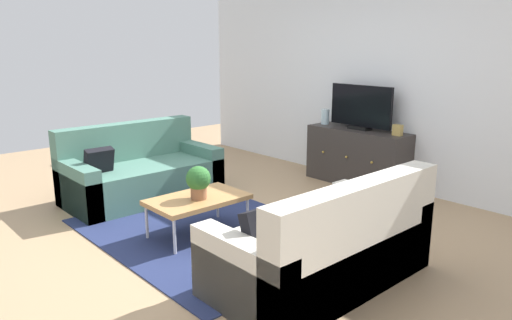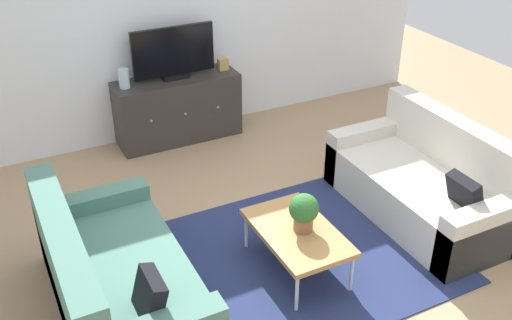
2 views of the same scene
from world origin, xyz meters
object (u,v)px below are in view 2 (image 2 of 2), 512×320
at_px(coffee_table, 297,233).
at_px(potted_plant, 304,211).
at_px(flat_screen_tv, 173,53).
at_px(couch_right_side, 428,185).
at_px(glass_vase, 124,78).
at_px(couch_left_side, 110,284).
at_px(mantel_clock, 223,64).
at_px(tv_console, 178,109).

relative_size(coffee_table, potted_plant, 2.92).
bearing_deg(flat_screen_tv, coffee_table, -89.10).
bearing_deg(potted_plant, couch_right_side, 6.91).
bearing_deg(coffee_table, glass_vase, 103.24).
xyz_separation_m(couch_left_side, couch_right_side, (2.88, 0.00, 0.00)).
relative_size(potted_plant, mantel_clock, 2.39).
xyz_separation_m(coffee_table, mantel_clock, (0.52, 2.53, 0.44)).
bearing_deg(coffee_table, flat_screen_tv, 90.90).
bearing_deg(coffee_table, mantel_clock, 78.48).
bearing_deg(mantel_clock, couch_right_side, -68.48).
distance_m(tv_console, mantel_clock, 0.70).
bearing_deg(mantel_clock, couch_left_side, -129.32).
bearing_deg(flat_screen_tv, tv_console, -90.00).
height_order(couch_left_side, couch_right_side, same).
bearing_deg(couch_left_side, flat_screen_tv, 59.89).
xyz_separation_m(couch_right_side, mantel_clock, (-0.94, 2.37, 0.50)).
xyz_separation_m(couch_left_side, potted_plant, (1.47, -0.17, 0.27)).
relative_size(flat_screen_tv, glass_vase, 4.43).
bearing_deg(potted_plant, tv_console, 91.84).
height_order(potted_plant, mantel_clock, mantel_clock).
xyz_separation_m(couch_left_side, mantel_clock, (1.94, 2.37, 0.50)).
height_order(tv_console, mantel_clock, mantel_clock).
distance_m(coffee_table, flat_screen_tv, 2.63).
bearing_deg(couch_right_side, glass_vase, 130.77).
distance_m(potted_plant, flat_screen_tv, 2.60).
distance_m(tv_console, flat_screen_tv, 0.64).
height_order(couch_right_side, coffee_table, couch_right_side).
height_order(coffee_table, flat_screen_tv, flat_screen_tv).
bearing_deg(glass_vase, couch_left_side, -109.33).
distance_m(couch_left_side, flat_screen_tv, 2.86).
height_order(couch_left_side, mantel_clock, couch_left_side).
height_order(couch_left_side, glass_vase, glass_vase).
relative_size(coffee_table, flat_screen_tv, 1.02).
relative_size(couch_left_side, glass_vase, 8.57).
bearing_deg(tv_console, couch_right_side, -57.86).
height_order(couch_left_side, potted_plant, couch_left_side).
bearing_deg(glass_vase, coffee_table, -76.76).
xyz_separation_m(flat_screen_tv, glass_vase, (-0.56, -0.02, -0.18)).
xyz_separation_m(flat_screen_tv, mantel_clock, (0.56, -0.02, -0.21)).
bearing_deg(mantel_clock, coffee_table, -101.52).
bearing_deg(couch_left_side, couch_right_side, 0.00).
distance_m(couch_right_side, coffee_table, 1.46).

